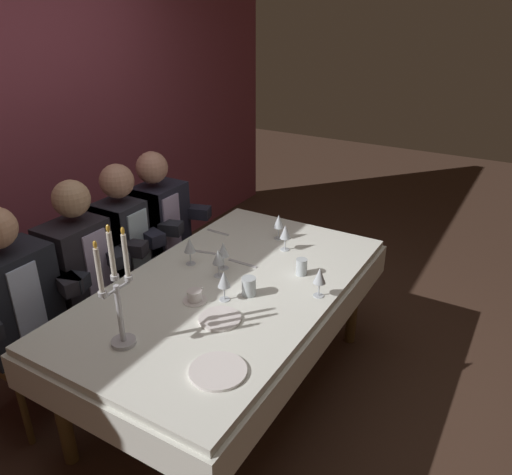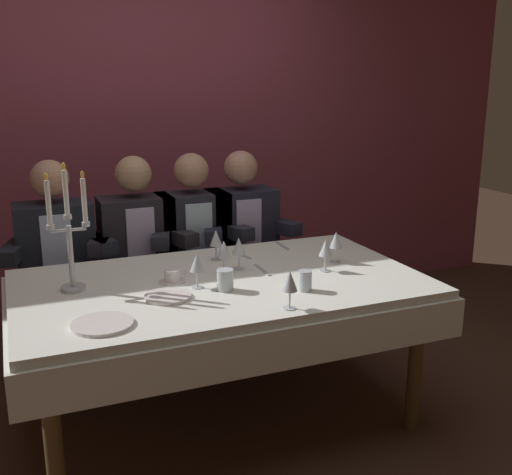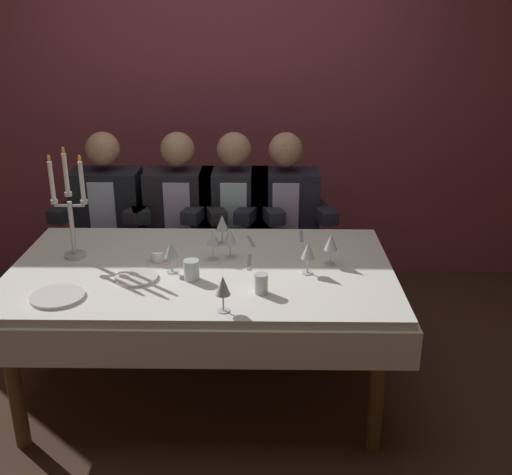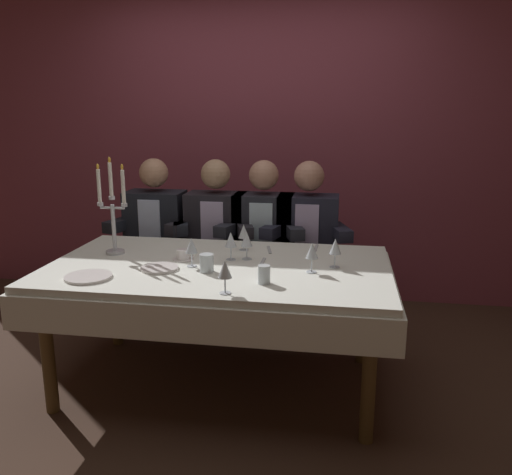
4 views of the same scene
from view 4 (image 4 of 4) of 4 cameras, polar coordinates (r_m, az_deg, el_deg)
ground_plane at (r=3.28m, az=-3.80°, el=-15.34°), size 12.00×12.00×0.00m
back_wall at (r=4.51m, az=0.73°, el=10.67°), size 6.00×0.12×2.70m
dining_table at (r=3.03m, az=-3.99°, el=-5.03°), size 1.94×1.14×0.74m
candelabra at (r=3.26m, az=-15.09°, el=2.34°), size 0.19×0.11×0.58m
dinner_plate_0 at (r=2.94m, az=-10.31°, el=-3.25°), size 0.20×0.20×0.01m
dinner_plate_1 at (r=2.88m, az=-17.55°, el=-4.04°), size 0.24×0.24×0.01m
wine_glass_0 at (r=2.93m, az=8.49°, el=-1.05°), size 0.07×0.07×0.16m
wine_glass_1 at (r=3.25m, az=-1.33°, el=0.61°), size 0.07×0.07×0.16m
wine_glass_2 at (r=2.94m, az=-6.95°, el=-0.93°), size 0.07×0.07×0.16m
wine_glass_3 at (r=3.04m, az=-2.72°, el=-0.34°), size 0.07×0.07×0.16m
wine_glass_4 at (r=2.50m, az=-3.36°, el=-3.49°), size 0.07×0.07×0.16m
wine_glass_5 at (r=2.83m, az=6.02°, el=-1.52°), size 0.07×0.07×0.16m
wine_glass_6 at (r=3.05m, az=-1.00°, el=-0.25°), size 0.07×0.07×0.16m
water_tumbler_0 at (r=2.85m, az=-5.31°, el=-2.74°), size 0.08×0.08×0.10m
water_tumbler_1 at (r=2.66m, az=0.87°, el=-3.98°), size 0.06×0.06×0.09m
coffee_cup_0 at (r=3.10m, az=-7.77°, el=-1.89°), size 0.13×0.12×0.06m
knife_0 at (r=3.01m, az=0.66°, el=-2.72°), size 0.02×0.19×0.01m
fork_1 at (r=3.33m, az=6.44°, el=-1.14°), size 0.02×0.17×0.01m
spoon_2 at (r=3.28m, az=1.43°, el=-1.32°), size 0.05×0.17×0.01m
seated_diner_0 at (r=4.01m, az=-10.63°, el=1.16°), size 0.63×0.48×1.24m
seated_diner_1 at (r=3.88m, az=-4.23°, el=0.93°), size 0.63×0.48×1.24m
seated_diner_2 at (r=3.81m, az=0.84°, el=0.75°), size 0.63×0.48×1.24m
seated_diner_3 at (r=3.78m, az=5.58°, el=0.57°), size 0.63×0.48×1.24m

